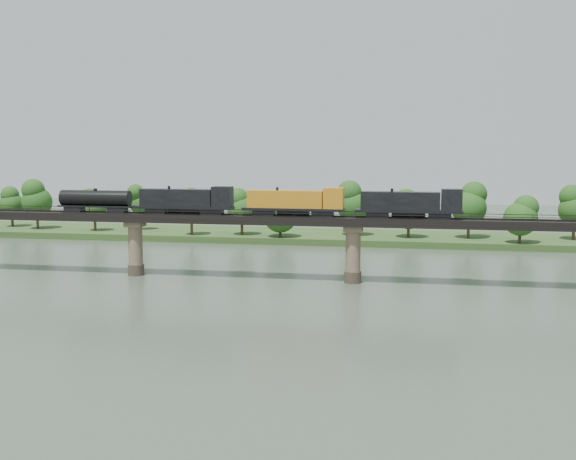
# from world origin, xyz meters

# --- Properties ---
(ground) EXTENTS (400.00, 400.00, 0.00)m
(ground) POSITION_xyz_m (0.00, 0.00, 0.00)
(ground) COLOR #344133
(ground) RESTS_ON ground
(far_bank) EXTENTS (300.00, 24.00, 1.60)m
(far_bank) POSITION_xyz_m (0.00, 85.00, 0.80)
(far_bank) COLOR #28451B
(far_bank) RESTS_ON ground
(bridge) EXTENTS (236.00, 30.00, 11.50)m
(bridge) POSITION_xyz_m (0.00, 30.00, 5.46)
(bridge) COLOR #473A2D
(bridge) RESTS_ON ground
(bridge_superstructure) EXTENTS (220.00, 4.90, 0.75)m
(bridge_superstructure) POSITION_xyz_m (0.00, 30.00, 11.79)
(bridge_superstructure) COLOR black
(bridge_superstructure) RESTS_ON bridge
(far_treeline) EXTENTS (289.06, 17.54, 13.60)m
(far_treeline) POSITION_xyz_m (-8.21, 80.52, 8.83)
(far_treeline) COLOR #382619
(far_treeline) RESTS_ON far_bank
(freight_train) EXTENTS (73.06, 2.85, 5.03)m
(freight_train) POSITION_xyz_m (-17.04, 30.00, 13.90)
(freight_train) COLOR black
(freight_train) RESTS_ON bridge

